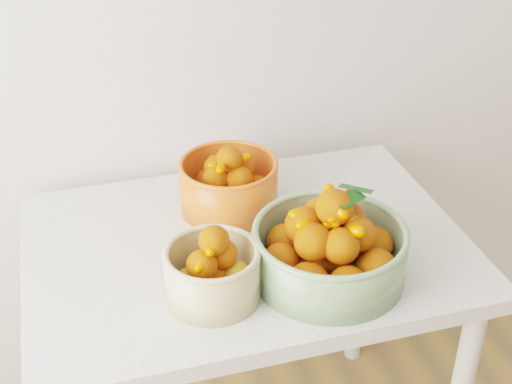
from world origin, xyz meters
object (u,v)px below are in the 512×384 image
bowl_cream (212,272)px  bowl_green (330,248)px  table (246,275)px  bowl_orange (228,184)px

bowl_cream → bowl_green: bowl_green is taller
table → bowl_cream: bearing=-124.9°
table → bowl_cream: bowl_cream is taller
bowl_cream → bowl_orange: 0.34m
bowl_orange → bowl_cream: bearing=-109.8°
bowl_orange → bowl_green: bearing=-66.3°
table → bowl_cream: size_ratio=4.04×
table → bowl_orange: size_ratio=3.18×
bowl_green → table: bearing=129.1°
bowl_green → bowl_orange: 0.35m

